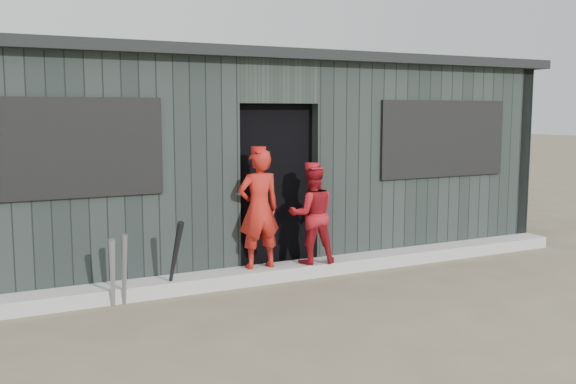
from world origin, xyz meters
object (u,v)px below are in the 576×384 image
bat_mid (124,269)px  player_red_left (259,209)px  bat_left (113,273)px  player_red_right (312,214)px  dugout (232,157)px  bat_right (175,258)px  player_grey_back (277,210)px

bat_mid → player_red_left: size_ratio=0.54×
player_red_left → bat_left: bearing=10.8°
player_red_right → dugout: bearing=-66.9°
player_red_right → dugout: size_ratio=0.14×
bat_right → player_red_left: size_ratio=0.63×
player_red_right → player_grey_back: player_grey_back is taller
dugout → player_grey_back: bearing=-78.5°
bat_right → dugout: dugout is taller
player_red_right → dugout: 1.83m
bat_left → bat_right: (0.65, 0.08, 0.06)m
bat_right → player_grey_back: size_ratio=0.63×
player_red_left → player_red_right: player_red_left is taller
player_grey_back → dugout: dugout is taller
bat_right → dugout: 2.49m
player_grey_back → bat_right: bearing=1.1°
bat_left → player_red_left: bearing=9.9°
bat_mid → player_red_right: (2.22, 0.20, 0.36)m
bat_left → bat_right: size_ratio=0.82×
bat_mid → bat_right: bat_right is taller
bat_mid → player_grey_back: (2.12, 0.91, 0.32)m
bat_left → bat_mid: bearing=14.1°
bat_mid → player_red_left: bearing=9.6°
bat_right → player_red_right: bearing=5.0°
player_red_right → player_grey_back: size_ratio=0.84×
bat_mid → player_red_left: 1.66m
player_red_right → bat_left: bearing=18.7°
bat_mid → player_grey_back: size_ratio=0.53×
player_red_right → player_red_left: bearing=7.3°
bat_left → player_red_right: player_red_right is taller
bat_mid → dugout: 2.86m
bat_right → player_red_left: (1.05, 0.21, 0.41)m
player_red_left → dugout: bearing=-100.7°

